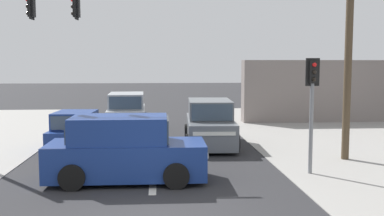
% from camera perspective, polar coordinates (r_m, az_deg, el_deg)
% --- Properties ---
extents(lane_dash_mid, '(0.20, 2.40, 0.01)m').
position_cam_1_polar(lane_dash_mid, '(13.02, -4.98, -9.45)').
color(lane_dash_mid, silver).
rests_on(lane_dash_mid, ground).
extents(lane_dash_far, '(0.20, 2.40, 0.01)m').
position_cam_1_polar(lane_dash_far, '(17.89, -4.76, -5.29)').
color(lane_dash_far, silver).
rests_on(lane_dash_far, ground).
extents(utility_pole_midground_right, '(3.78, 0.51, 9.16)m').
position_cam_1_polar(utility_pole_midground_right, '(16.61, 18.90, 10.69)').
color(utility_pole_midground_right, '#4C3D2B').
rests_on(utility_pole_midground_right, ground).
extents(traffic_signal_mast, '(5.29, 0.50, 6.00)m').
position_cam_1_polar(traffic_signal_mast, '(16.04, -22.28, 7.93)').
color(traffic_signal_mast, slate).
rests_on(traffic_signal_mast, ground).
extents(pedestal_signal_right_kerb, '(0.44, 0.30, 3.56)m').
position_cam_1_polar(pedestal_signal_right_kerb, '(14.09, 15.00, 1.49)').
color(pedestal_signal_right_kerb, slate).
rests_on(pedestal_signal_right_kerb, ground).
extents(shopfront_wall_far, '(12.00, 1.00, 3.60)m').
position_cam_1_polar(shopfront_wall_far, '(27.80, 18.71, 2.06)').
color(shopfront_wall_far, gray).
rests_on(shopfront_wall_far, ground).
extents(suv_oncoming_near, '(4.55, 2.08, 1.90)m').
position_cam_1_polar(suv_oncoming_near, '(13.13, -8.52, -5.42)').
color(suv_oncoming_near, navy).
rests_on(suv_oncoming_near, ground).
extents(suv_kerbside_parked, '(2.21, 4.61, 1.90)m').
position_cam_1_polar(suv_kerbside_parked, '(18.62, 2.29, -2.10)').
color(suv_kerbside_parked, slate).
rests_on(suv_kerbside_parked, ground).
extents(hatchback_crossing_left, '(1.94, 3.72, 1.53)m').
position_cam_1_polar(hatchback_crossing_left, '(18.41, -14.42, -2.93)').
color(hatchback_crossing_left, navy).
rests_on(hatchback_crossing_left, ground).
extents(suv_receding_far, '(2.17, 4.59, 1.90)m').
position_cam_1_polar(suv_receding_far, '(23.38, -8.29, -0.57)').
color(suv_receding_far, '#A3A8AD').
rests_on(suv_receding_far, ground).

